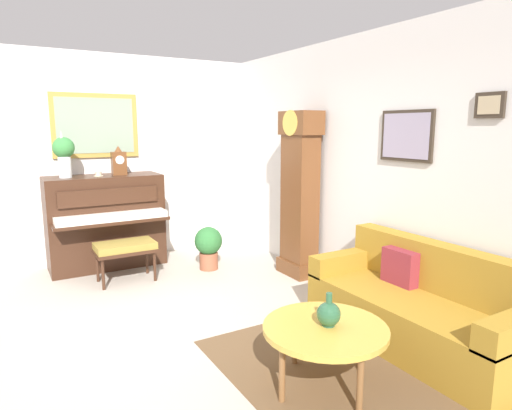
% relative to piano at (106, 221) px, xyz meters
% --- Properties ---
extents(ground_plane, '(6.40, 6.00, 0.10)m').
position_rel_piano_xyz_m(ground_plane, '(2.23, -0.14, -0.66)').
color(ground_plane, '#B2A899').
extents(wall_left, '(0.13, 4.90, 2.80)m').
position_rel_piano_xyz_m(wall_left, '(-0.37, -0.14, 0.80)').
color(wall_left, silver).
rests_on(wall_left, ground_plane).
extents(wall_back, '(5.30, 0.13, 2.80)m').
position_rel_piano_xyz_m(wall_back, '(2.24, 2.26, 0.79)').
color(wall_back, silver).
rests_on(wall_back, ground_plane).
extents(area_rug, '(2.10, 1.50, 0.01)m').
position_rel_piano_xyz_m(area_rug, '(3.61, 0.92, -0.61)').
color(area_rug, brown).
rests_on(area_rug, ground_plane).
extents(piano, '(0.87, 1.44, 1.21)m').
position_rel_piano_xyz_m(piano, '(0.00, 0.00, 0.00)').
color(piano, '#3D2316').
rests_on(piano, ground_plane).
extents(piano_bench, '(0.42, 0.70, 0.48)m').
position_rel_piano_xyz_m(piano_bench, '(0.72, 0.06, -0.21)').
color(piano_bench, '#3D2316').
rests_on(piano_bench, ground_plane).
extents(grandfather_clock, '(0.52, 0.34, 2.03)m').
position_rel_piano_xyz_m(grandfather_clock, '(1.54, 2.01, 0.35)').
color(grandfather_clock, brown).
rests_on(grandfather_clock, ground_plane).
extents(couch, '(1.90, 0.80, 0.84)m').
position_rel_piano_xyz_m(couch, '(3.53, 1.83, -0.30)').
color(couch, olive).
rests_on(couch, ground_plane).
extents(coffee_table, '(0.88, 0.88, 0.46)m').
position_rel_piano_xyz_m(coffee_table, '(3.65, 0.72, -0.19)').
color(coffee_table, gold).
rests_on(coffee_table, ground_plane).
extents(mantel_clock, '(0.13, 0.18, 0.38)m').
position_rel_piano_xyz_m(mantel_clock, '(0.00, 0.21, 0.77)').
color(mantel_clock, brown).
rests_on(mantel_clock, piano).
extents(flower_vase, '(0.26, 0.26, 0.58)m').
position_rel_piano_xyz_m(flower_vase, '(0.00, -0.45, 0.91)').
color(flower_vase, silver).
rests_on(flower_vase, piano).
extents(teacup, '(0.12, 0.12, 0.06)m').
position_rel_piano_xyz_m(teacup, '(0.04, -0.06, 0.62)').
color(teacup, beige).
rests_on(teacup, piano).
extents(green_jug, '(0.17, 0.17, 0.24)m').
position_rel_piano_xyz_m(green_jug, '(3.65, 0.74, -0.07)').
color(green_jug, '#234C33').
rests_on(green_jug, coffee_table).
extents(potted_plant, '(0.36, 0.36, 0.56)m').
position_rel_piano_xyz_m(potted_plant, '(0.80, 1.11, -0.29)').
color(potted_plant, '#935138').
rests_on(potted_plant, ground_plane).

